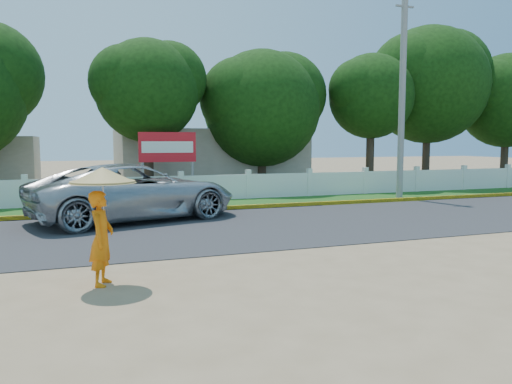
# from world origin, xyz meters

# --- Properties ---
(ground) EXTENTS (120.00, 120.00, 0.00)m
(ground) POSITION_xyz_m (0.00, 0.00, 0.00)
(ground) COLOR #9E8460
(ground) RESTS_ON ground
(road) EXTENTS (60.00, 7.00, 0.02)m
(road) POSITION_xyz_m (0.00, 4.50, 0.01)
(road) COLOR #38383A
(road) RESTS_ON ground
(grass_verge) EXTENTS (60.00, 3.50, 0.03)m
(grass_verge) POSITION_xyz_m (0.00, 9.75, 0.01)
(grass_verge) COLOR #2D601E
(grass_verge) RESTS_ON ground
(curb) EXTENTS (40.00, 0.18, 0.16)m
(curb) POSITION_xyz_m (0.00, 8.05, 0.08)
(curb) COLOR yellow
(curb) RESTS_ON ground
(fence) EXTENTS (40.00, 0.10, 1.10)m
(fence) POSITION_xyz_m (0.00, 11.20, 0.55)
(fence) COLOR silver
(fence) RESTS_ON ground
(building_near) EXTENTS (10.00, 6.00, 3.20)m
(building_near) POSITION_xyz_m (3.00, 18.00, 1.60)
(building_near) COLOR #B7AD99
(building_near) RESTS_ON ground
(utility_pole) EXTENTS (0.28, 0.28, 9.14)m
(utility_pole) POSITION_xyz_m (9.41, 9.05, 4.57)
(utility_pole) COLOR gray
(utility_pole) RESTS_ON ground
(vehicle) EXTENTS (7.23, 4.83, 1.84)m
(vehicle) POSITION_xyz_m (-2.39, 6.88, 0.92)
(vehicle) COLOR #ABAFB3
(vehicle) RESTS_ON ground
(monk_with_parasol) EXTENTS (1.16, 1.16, 2.10)m
(monk_with_parasol) POSITION_xyz_m (-3.79, -0.45, 1.37)
(monk_with_parasol) COLOR orange
(monk_with_parasol) RESTS_ON ground
(billboard) EXTENTS (2.50, 0.13, 2.95)m
(billboard) POSITION_xyz_m (-0.35, 12.30, 2.14)
(billboard) COLOR gray
(billboard) RESTS_ON ground
(tree_row) EXTENTS (40.58, 7.34, 9.21)m
(tree_row) POSITION_xyz_m (5.44, 14.36, 4.90)
(tree_row) COLOR #473828
(tree_row) RESTS_ON ground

